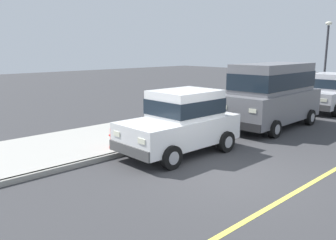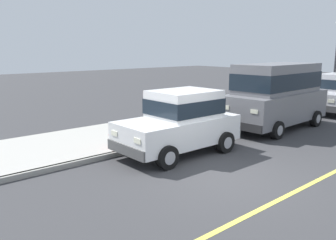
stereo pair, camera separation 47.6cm
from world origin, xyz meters
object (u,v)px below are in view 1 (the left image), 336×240
Objects in this scene: car_silver_hatchback at (329,92)px; fire_hydrant at (113,137)px; street_lamp at (326,52)px; car_grey_van at (272,92)px; dog_grey at (156,125)px; car_white_hatchback at (181,121)px.

car_silver_hatchback is 5.29× the size of fire_hydrant.
street_lamp is (0.10, 14.49, 2.43)m from fire_hydrant.
car_grey_van is 1.12× the size of street_lamp.
car_silver_hatchback is at bearing -61.98° from street_lamp.
street_lamp reaches higher than car_silver_hatchback.
car_silver_hatchback is 11.96m from fire_hydrant.
car_grey_van is at bearing -90.76° from car_silver_hatchback.
fire_hydrant is (-1.43, -6.58, -0.92)m from car_grey_van.
dog_grey is at bearing -93.17° from street_lamp.
car_white_hatchback reaches higher than dog_grey.
street_lamp is at bearing 95.83° from car_white_hatchback.
car_silver_hatchback is (0.07, 10.38, 0.00)m from car_white_hatchback.
dog_grey is (-2.08, -9.62, -0.55)m from car_silver_hatchback.
car_silver_hatchback is 5.59× the size of dog_grey.
street_lamp is at bearing 86.83° from dog_grey.
fire_hydrant is at bearing -75.53° from dog_grey.
car_grey_van is 8.17m from street_lamp.
car_grey_van reaches higher than car_white_hatchback.
car_silver_hatchback reaches higher than dog_grey.
car_silver_hatchback is at bearing 77.80° from dog_grey.
fire_hydrant is at bearing -97.22° from car_silver_hatchback.
car_silver_hatchback reaches higher than fire_hydrant.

